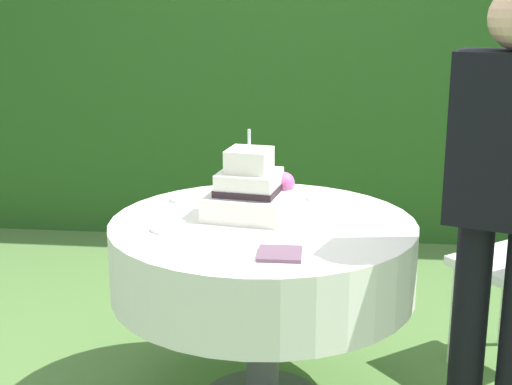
{
  "coord_description": "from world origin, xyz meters",
  "views": [
    {
      "loc": [
        0.27,
        -2.65,
        1.6
      ],
      "look_at": [
        -0.03,
        0.04,
        0.85
      ],
      "focal_mm": 53.36,
      "sensor_mm": 36.0,
      "label": 1
    }
  ],
  "objects_px": {
    "napkin_stack": "(280,254)",
    "standing_person": "(505,200)",
    "cake_table": "(263,258)",
    "serving_plate_near": "(323,198)",
    "serving_plate_far": "(183,199)",
    "serving_plate_left": "(169,228)",
    "wedding_cake": "(251,191)"
  },
  "relations": [
    {
      "from": "cake_table",
      "to": "serving_plate_far",
      "type": "xyz_separation_m",
      "value": [
        -0.35,
        0.25,
        0.15
      ]
    },
    {
      "from": "serving_plate_near",
      "to": "napkin_stack",
      "type": "height_order",
      "value": "same"
    },
    {
      "from": "serving_plate_left",
      "to": "standing_person",
      "type": "height_order",
      "value": "standing_person"
    },
    {
      "from": "serving_plate_far",
      "to": "serving_plate_near",
      "type": "bearing_deg",
      "value": 8.68
    },
    {
      "from": "cake_table",
      "to": "serving_plate_left",
      "type": "relative_size",
      "value": 8.74
    },
    {
      "from": "serving_plate_near",
      "to": "serving_plate_left",
      "type": "bearing_deg",
      "value": -138.99
    },
    {
      "from": "serving_plate_left",
      "to": "serving_plate_near",
      "type": "bearing_deg",
      "value": 41.01
    },
    {
      "from": "cake_table",
      "to": "wedding_cake",
      "type": "relative_size",
      "value": 3.32
    },
    {
      "from": "serving_plate_near",
      "to": "serving_plate_far",
      "type": "relative_size",
      "value": 1.32
    },
    {
      "from": "serving_plate_left",
      "to": "napkin_stack",
      "type": "distance_m",
      "value": 0.47
    },
    {
      "from": "wedding_cake",
      "to": "standing_person",
      "type": "bearing_deg",
      "value": -20.47
    },
    {
      "from": "cake_table",
      "to": "standing_person",
      "type": "relative_size",
      "value": 0.71
    },
    {
      "from": "cake_table",
      "to": "wedding_cake",
      "type": "bearing_deg",
      "value": 123.83
    },
    {
      "from": "cake_table",
      "to": "wedding_cake",
      "type": "xyz_separation_m",
      "value": [
        -0.05,
        0.08,
        0.23
      ]
    },
    {
      "from": "serving_plate_far",
      "to": "serving_plate_left",
      "type": "distance_m",
      "value": 0.38
    },
    {
      "from": "napkin_stack",
      "to": "serving_plate_left",
      "type": "bearing_deg",
      "value": 151.92
    },
    {
      "from": "cake_table",
      "to": "serving_plate_far",
      "type": "distance_m",
      "value": 0.45
    },
    {
      "from": "cake_table",
      "to": "serving_plate_left",
      "type": "height_order",
      "value": "serving_plate_left"
    },
    {
      "from": "napkin_stack",
      "to": "standing_person",
      "type": "distance_m",
      "value": 0.74
    },
    {
      "from": "serving_plate_near",
      "to": "serving_plate_far",
      "type": "distance_m",
      "value": 0.57
    },
    {
      "from": "serving_plate_far",
      "to": "cake_table",
      "type": "bearing_deg",
      "value": -35.17
    },
    {
      "from": "cake_table",
      "to": "standing_person",
      "type": "xyz_separation_m",
      "value": [
        0.8,
        -0.24,
        0.32
      ]
    },
    {
      "from": "serving_plate_near",
      "to": "serving_plate_far",
      "type": "bearing_deg",
      "value": -171.32
    },
    {
      "from": "serving_plate_near",
      "to": "serving_plate_left",
      "type": "height_order",
      "value": "same"
    },
    {
      "from": "standing_person",
      "to": "serving_plate_far",
      "type": "bearing_deg",
      "value": 157.18
    },
    {
      "from": "cake_table",
      "to": "napkin_stack",
      "type": "bearing_deg",
      "value": -75.51
    },
    {
      "from": "serving_plate_far",
      "to": "serving_plate_left",
      "type": "relative_size",
      "value": 0.78
    },
    {
      "from": "wedding_cake",
      "to": "serving_plate_near",
      "type": "distance_m",
      "value": 0.38
    },
    {
      "from": "serving_plate_left",
      "to": "standing_person",
      "type": "relative_size",
      "value": 0.08
    },
    {
      "from": "wedding_cake",
      "to": "serving_plate_left",
      "type": "xyz_separation_m",
      "value": [
        -0.27,
        -0.21,
        -0.09
      ]
    },
    {
      "from": "serving_plate_near",
      "to": "serving_plate_left",
      "type": "relative_size",
      "value": 1.03
    },
    {
      "from": "serving_plate_near",
      "to": "standing_person",
      "type": "relative_size",
      "value": 0.08
    }
  ]
}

